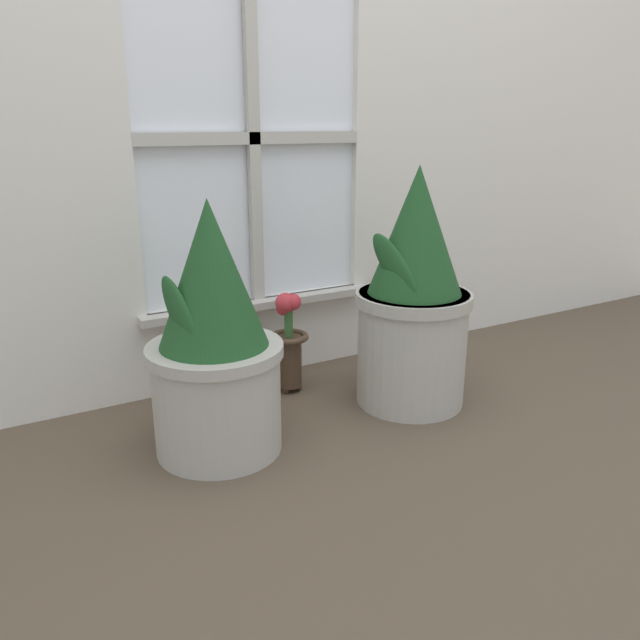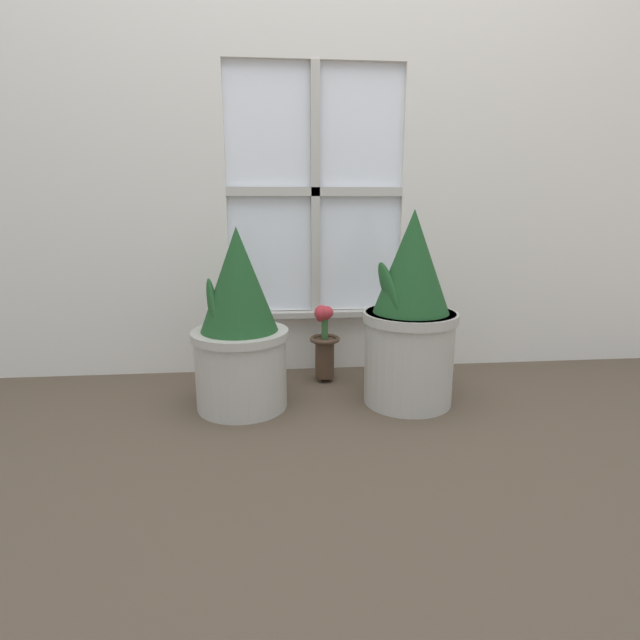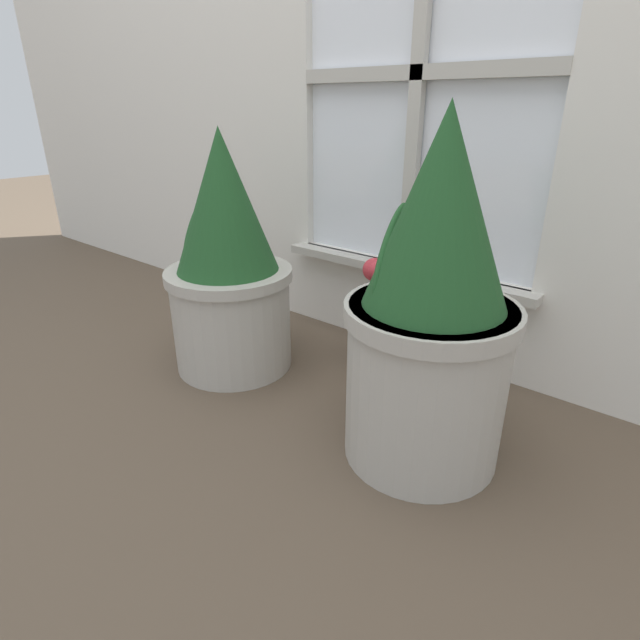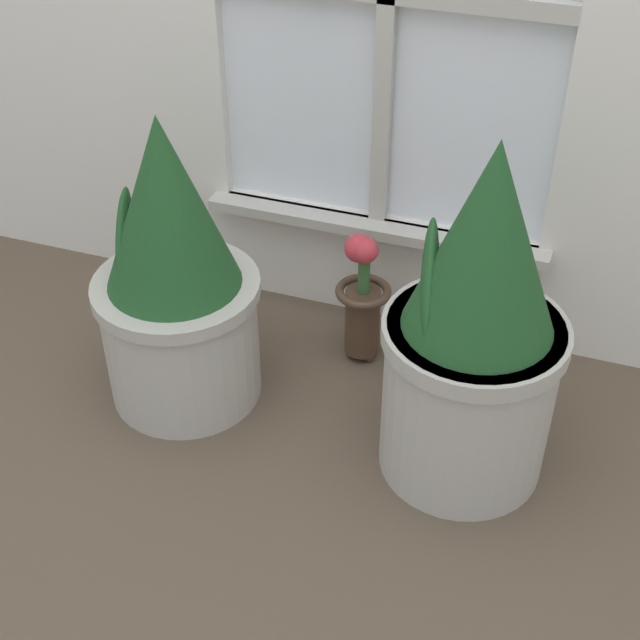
# 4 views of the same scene
# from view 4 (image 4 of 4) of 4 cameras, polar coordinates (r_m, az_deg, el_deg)

# --- Properties ---
(ground_plane) EXTENTS (10.00, 10.00, 0.00)m
(ground_plane) POSITION_cam_4_polar(r_m,az_deg,el_deg) (1.73, -2.53, -11.08)
(ground_plane) COLOR brown
(potted_plant_left) EXTENTS (0.34, 0.34, 0.64)m
(potted_plant_left) POSITION_cam_4_polar(r_m,az_deg,el_deg) (1.78, -9.30, 2.63)
(potted_plant_left) COLOR #B7B2A8
(potted_plant_left) RESTS_ON ground_plane
(potted_plant_right) EXTENTS (0.34, 0.34, 0.69)m
(potted_plant_right) POSITION_cam_4_polar(r_m,az_deg,el_deg) (1.59, 9.89, -0.84)
(potted_plant_right) COLOR #B7B2A8
(potted_plant_right) RESTS_ON ground_plane
(flower_vase) EXTENTS (0.12, 0.12, 0.32)m
(flower_vase) POSITION_cam_4_polar(r_m,az_deg,el_deg) (1.92, 2.75, 1.72)
(flower_vase) COLOR #473323
(flower_vase) RESTS_ON ground_plane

